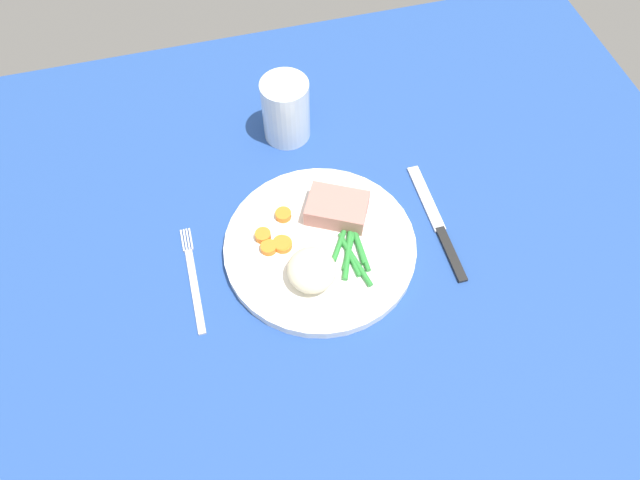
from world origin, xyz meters
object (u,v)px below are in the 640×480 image
at_px(fork, 193,279).
at_px(knife, 438,224).
at_px(meat_portion, 337,208).
at_px(water_glass, 289,112).
at_px(dinner_plate, 320,247).

xyz_separation_m(fork, knife, (0.35, -0.00, -0.00)).
xyz_separation_m(meat_portion, water_glass, (-0.03, 0.18, 0.01)).
relative_size(knife, water_glass, 1.97).
distance_m(dinner_plate, knife, 0.18).
bearing_deg(knife, meat_portion, 163.31).
height_order(dinner_plate, water_glass, water_glass).
bearing_deg(fork, knife, 1.05).
distance_m(meat_portion, knife, 0.15).
bearing_deg(knife, water_glass, 127.17).
height_order(meat_portion, knife, meat_portion).
bearing_deg(fork, meat_portion, 12.83).
distance_m(dinner_plate, water_glass, 0.23).
xyz_separation_m(dinner_plate, water_glass, (0.01, 0.22, 0.04)).
height_order(dinner_plate, fork, dinner_plate).
xyz_separation_m(dinner_plate, knife, (0.18, -0.00, -0.01)).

